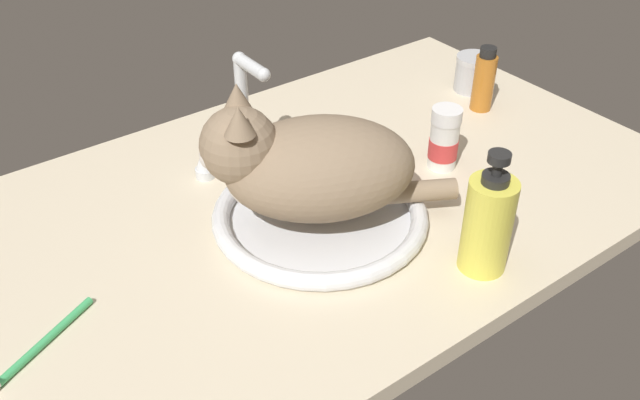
{
  "coord_description": "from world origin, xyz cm",
  "views": [
    {
      "loc": [
        -51.54,
        -73.03,
        67.42
      ],
      "look_at": [
        -1.75,
        -5.75,
        7.0
      ],
      "focal_mm": 39.67,
      "sensor_mm": 36.0,
      "label": 1
    }
  ],
  "objects_px": {
    "metal_jar": "(473,73)",
    "amber_bottle": "(484,80)",
    "soap_pump_bottle": "(488,223)",
    "sink_basin": "(320,215)",
    "pill_bottle": "(444,140)",
    "faucet": "(246,124)",
    "toothbrush": "(36,349)",
    "cat": "(304,165)"
  },
  "relations": [
    {
      "from": "faucet",
      "to": "metal_jar",
      "type": "height_order",
      "value": "faucet"
    },
    {
      "from": "metal_jar",
      "to": "soap_pump_bottle",
      "type": "relative_size",
      "value": 0.39
    },
    {
      "from": "cat",
      "to": "toothbrush",
      "type": "height_order",
      "value": "cat"
    },
    {
      "from": "cat",
      "to": "amber_bottle",
      "type": "bearing_deg",
      "value": 11.02
    },
    {
      "from": "faucet",
      "to": "metal_jar",
      "type": "distance_m",
      "value": 0.5
    },
    {
      "from": "amber_bottle",
      "to": "metal_jar",
      "type": "distance_m",
      "value": 0.08
    },
    {
      "from": "faucet",
      "to": "amber_bottle",
      "type": "height_order",
      "value": "faucet"
    },
    {
      "from": "metal_jar",
      "to": "soap_pump_bottle",
      "type": "bearing_deg",
      "value": -134.95
    },
    {
      "from": "cat",
      "to": "amber_bottle",
      "type": "xyz_separation_m",
      "value": [
        0.47,
        0.09,
        -0.05
      ]
    },
    {
      "from": "metal_jar",
      "to": "pill_bottle",
      "type": "relative_size",
      "value": 0.66
    },
    {
      "from": "cat",
      "to": "toothbrush",
      "type": "bearing_deg",
      "value": -177.87
    },
    {
      "from": "sink_basin",
      "to": "toothbrush",
      "type": "relative_size",
      "value": 1.94
    },
    {
      "from": "cat",
      "to": "metal_jar",
      "type": "relative_size",
      "value": 4.89
    },
    {
      "from": "sink_basin",
      "to": "metal_jar",
      "type": "distance_m",
      "value": 0.53
    },
    {
      "from": "sink_basin",
      "to": "pill_bottle",
      "type": "bearing_deg",
      "value": 0.56
    },
    {
      "from": "cat",
      "to": "pill_bottle",
      "type": "height_order",
      "value": "cat"
    },
    {
      "from": "faucet",
      "to": "metal_jar",
      "type": "bearing_deg",
      "value": -3.8
    },
    {
      "from": "soap_pump_bottle",
      "to": "faucet",
      "type": "bearing_deg",
      "value": 106.16
    },
    {
      "from": "sink_basin",
      "to": "pill_bottle",
      "type": "height_order",
      "value": "pill_bottle"
    },
    {
      "from": "soap_pump_bottle",
      "to": "metal_jar",
      "type": "bearing_deg",
      "value": 45.05
    },
    {
      "from": "cat",
      "to": "pill_bottle",
      "type": "relative_size",
      "value": 3.24
    },
    {
      "from": "amber_bottle",
      "to": "soap_pump_bottle",
      "type": "xyz_separation_m",
      "value": [
        -0.34,
        -0.31,
        0.02
      ]
    },
    {
      "from": "sink_basin",
      "to": "amber_bottle",
      "type": "relative_size",
      "value": 2.6
    },
    {
      "from": "pill_bottle",
      "to": "toothbrush",
      "type": "height_order",
      "value": "pill_bottle"
    },
    {
      "from": "faucet",
      "to": "amber_bottle",
      "type": "distance_m",
      "value": 0.47
    },
    {
      "from": "metal_jar",
      "to": "toothbrush",
      "type": "bearing_deg",
      "value": -169.42
    },
    {
      "from": "cat",
      "to": "amber_bottle",
      "type": "relative_size",
      "value": 2.83
    },
    {
      "from": "cat",
      "to": "metal_jar",
      "type": "bearing_deg",
      "value": 16.91
    },
    {
      "from": "pill_bottle",
      "to": "metal_jar",
      "type": "bearing_deg",
      "value": 34.07
    },
    {
      "from": "faucet",
      "to": "metal_jar",
      "type": "xyz_separation_m",
      "value": [
        0.5,
        -0.03,
        -0.04
      ]
    },
    {
      "from": "pill_bottle",
      "to": "faucet",
      "type": "bearing_deg",
      "value": 141.8
    },
    {
      "from": "faucet",
      "to": "amber_bottle",
      "type": "xyz_separation_m",
      "value": [
        0.45,
        -0.1,
        -0.02
      ]
    },
    {
      "from": "amber_bottle",
      "to": "pill_bottle",
      "type": "bearing_deg",
      "value": -153.4
    },
    {
      "from": "metal_jar",
      "to": "amber_bottle",
      "type": "bearing_deg",
      "value": -124.04
    },
    {
      "from": "amber_bottle",
      "to": "toothbrush",
      "type": "bearing_deg",
      "value": -173.04
    },
    {
      "from": "metal_jar",
      "to": "toothbrush",
      "type": "height_order",
      "value": "metal_jar"
    },
    {
      "from": "pill_bottle",
      "to": "toothbrush",
      "type": "distance_m",
      "value": 0.68
    },
    {
      "from": "sink_basin",
      "to": "pill_bottle",
      "type": "relative_size",
      "value": 2.98
    },
    {
      "from": "sink_basin",
      "to": "amber_bottle",
      "type": "xyz_separation_m",
      "value": [
        0.45,
        0.1,
        0.05
      ]
    },
    {
      "from": "sink_basin",
      "to": "toothbrush",
      "type": "bearing_deg",
      "value": -179.44
    },
    {
      "from": "sink_basin",
      "to": "faucet",
      "type": "xyz_separation_m",
      "value": [
        -0.0,
        0.2,
        0.06
      ]
    },
    {
      "from": "amber_bottle",
      "to": "pill_bottle",
      "type": "xyz_separation_m",
      "value": [
        -0.2,
        -0.1,
        -0.01
      ]
    }
  ]
}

